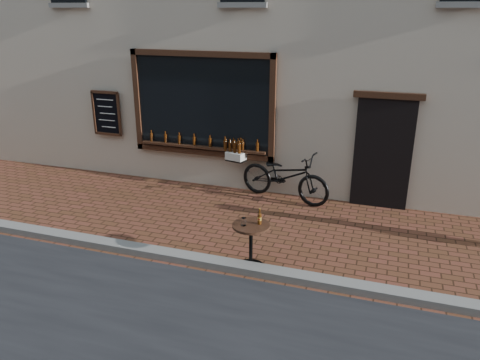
% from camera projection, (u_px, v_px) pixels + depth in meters
% --- Properties ---
extents(ground, '(90.00, 90.00, 0.00)m').
position_uv_depth(ground, '(234.00, 277.00, 7.03)').
color(ground, '#532E1A').
rests_on(ground, ground).
extents(kerb, '(90.00, 0.25, 0.12)m').
position_uv_depth(kerb, '(238.00, 267.00, 7.19)').
color(kerb, slate).
rests_on(kerb, ground).
extents(cargo_bicycle, '(2.43, 1.18, 1.12)m').
position_uv_depth(cargo_bicycle, '(283.00, 175.00, 9.71)').
color(cargo_bicycle, black).
rests_on(cargo_bicycle, ground).
extents(bistro_table, '(0.57, 0.57, 0.99)m').
position_uv_depth(bistro_table, '(251.00, 237.00, 7.11)').
color(bistro_table, black).
rests_on(bistro_table, ground).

